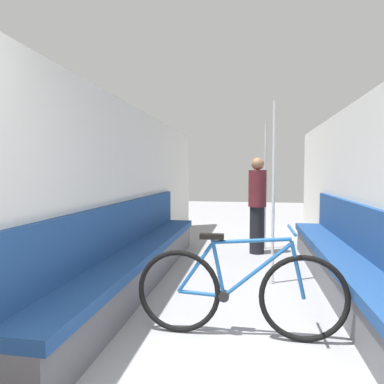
# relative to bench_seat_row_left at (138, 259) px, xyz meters

# --- Properties ---
(wall_left) EXTENTS (0.10, 9.37, 2.26)m
(wall_left) POSITION_rel_bench_seat_row_left_xyz_m (-0.25, -0.08, 0.81)
(wall_left) COLOR silver
(wall_left) RESTS_ON ground
(wall_right) EXTENTS (0.10, 9.37, 2.26)m
(wall_right) POSITION_rel_bench_seat_row_left_xyz_m (2.67, -0.08, 0.81)
(wall_right) COLOR silver
(wall_right) RESTS_ON ground
(bench_seat_row_left) EXTENTS (0.47, 4.63, 1.02)m
(bench_seat_row_left) POSITION_rel_bench_seat_row_left_xyz_m (0.00, 0.00, 0.00)
(bench_seat_row_left) COLOR #5B5B60
(bench_seat_row_left) RESTS_ON ground
(bench_seat_row_right) EXTENTS (0.47, 4.63, 1.02)m
(bench_seat_row_right) POSITION_rel_bench_seat_row_left_xyz_m (2.42, 0.00, 0.00)
(bench_seat_row_right) COLOR #5B5B60
(bench_seat_row_right) RESTS_ON ground
(bicycle) EXTENTS (1.75, 0.46, 0.93)m
(bicycle) POSITION_rel_bench_seat_row_left_xyz_m (1.27, -1.13, 0.06)
(bicycle) COLOR black
(bicycle) RESTS_ON ground
(grab_pole_near) EXTENTS (0.08, 0.08, 2.24)m
(grab_pole_near) POSITION_rel_bench_seat_row_left_xyz_m (1.63, 0.35, 0.77)
(grab_pole_near) COLOR gray
(grab_pole_near) RESTS_ON ground
(grab_pole_far) EXTENTS (0.08, 0.08, 2.24)m
(grab_pole_far) POSITION_rel_bench_seat_row_left_xyz_m (1.61, 2.30, 0.77)
(grab_pole_far) COLOR gray
(grab_pole_far) RESTS_ON ground
(passenger_standing) EXTENTS (0.30, 0.30, 1.62)m
(passenger_standing) POSITION_rel_bench_seat_row_left_xyz_m (1.47, 1.91, 0.51)
(passenger_standing) COLOR black
(passenger_standing) RESTS_ON ground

